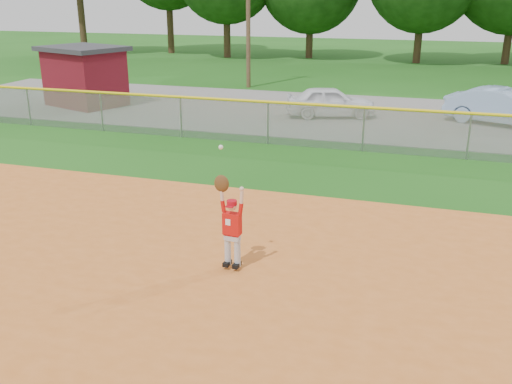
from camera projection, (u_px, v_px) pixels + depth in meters
The scene contains 8 objects.
ground at pixel (289, 290), 10.31m from camera, with size 120.00×120.00×0.00m, color #195212.
parking_strip at pixel (380, 116), 24.71m from camera, with size 44.00×10.00×0.03m, color slate.
car_white_a at pixel (330, 102), 24.37m from camera, with size 1.53×3.79×1.29m, color white.
car_blue at pixel (502, 107), 22.87m from camera, with size 1.53×4.38×1.44m, color #84A1C5.
utility_shed at pixel (85, 76), 26.65m from camera, with size 4.42×3.92×2.75m.
outfield_fence at pixel (364, 126), 19.02m from camera, with size 40.06×0.10×1.55m.
power_lines at pixel (420, 1), 28.28m from camera, with size 19.40×0.24×9.00m.
ballplayer at pixel (231, 222), 10.73m from camera, with size 0.60×0.26×2.38m.
Camera 1 is at (2.18, -8.90, 5.08)m, focal length 40.00 mm.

